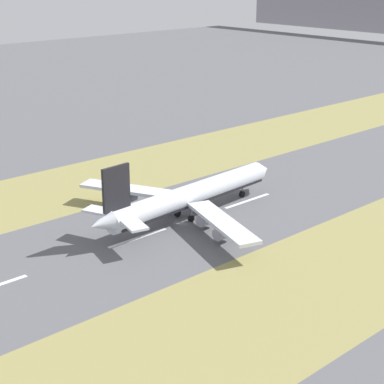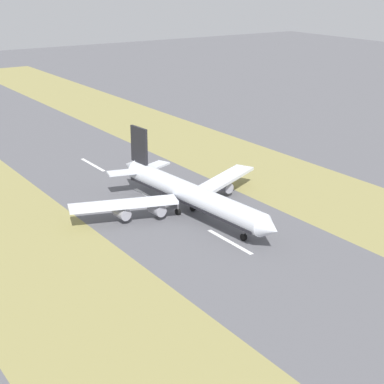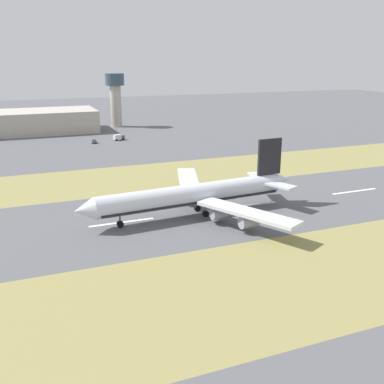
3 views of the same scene
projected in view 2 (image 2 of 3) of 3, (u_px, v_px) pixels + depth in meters
name	position (u px, v px, depth m)	size (l,w,h in m)	color
ground_plane	(176.00, 211.00, 180.56)	(800.00, 800.00, 0.00)	#56565B
grass_median_west	(295.00, 183.00, 203.98)	(40.00, 600.00, 0.01)	olive
grass_median_east	(20.00, 247.00, 157.14)	(40.00, 600.00, 0.01)	olive
centreline_dash_near	(93.00, 165.00, 223.47)	(1.20, 18.00, 0.01)	silver
centreline_dash_mid	(150.00, 197.00, 191.95)	(1.20, 18.00, 0.01)	silver
centreline_dash_far	(230.00, 242.00, 160.44)	(1.20, 18.00, 0.01)	silver
airplane_main_jet	(188.00, 194.00, 176.64)	(63.97, 67.22, 20.20)	silver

